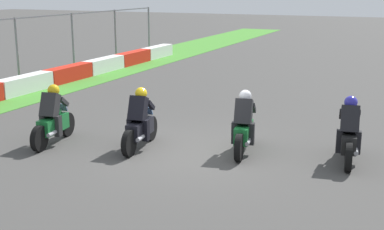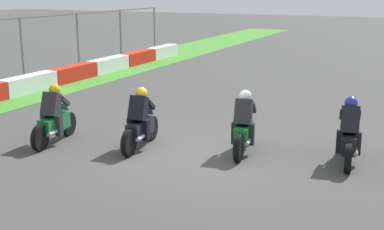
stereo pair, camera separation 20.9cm
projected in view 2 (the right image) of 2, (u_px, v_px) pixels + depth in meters
The scene contains 5 objects.
ground_plane at pixel (192, 152), 12.72m from camera, with size 120.00×120.00×0.00m, color #43413F.
rider_lane_a at pixel (349, 136), 11.84m from camera, with size 2.04×0.60×1.51m.
rider_lane_b at pixel (244, 127), 12.56m from camera, with size 2.03×0.61×1.51m.
rider_lane_c at pixel (140, 123), 12.92m from camera, with size 2.04×0.58×1.51m.
rider_lane_d at pixel (54, 119), 13.33m from camera, with size 2.04×0.60×1.51m.
Camera 2 is at (-11.02, -5.08, 3.93)m, focal length 49.03 mm.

